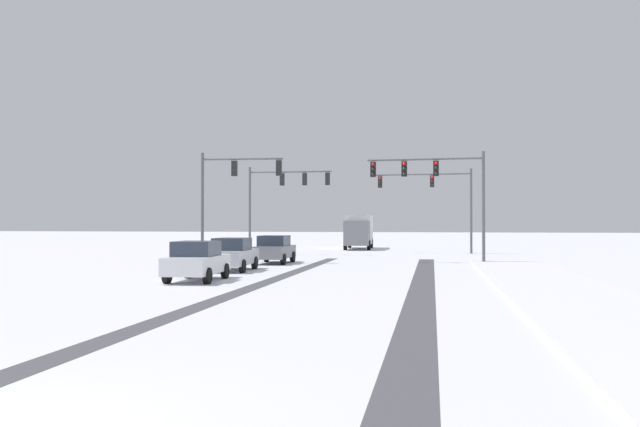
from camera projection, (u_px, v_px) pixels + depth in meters
wheel_track_left_lane at (422, 289)px, 22.76m from camera, size 0.93×37.56×0.01m
wheel_track_right_lane at (255, 286)px, 23.81m from camera, size 0.72×37.56×0.01m
sidewalk_kerb_right at (571, 296)px, 20.27m from camera, size 4.00×37.56×0.12m
traffic_signal_far_right at (436, 192)px, 49.46m from camera, size 7.42×0.56×6.50m
traffic_signal_near_left at (230, 185)px, 37.75m from camera, size 4.92×0.58×6.50m
traffic_signal_far_left at (282, 190)px, 47.38m from camera, size 6.27×0.38×6.50m
traffic_signal_near_right at (436, 181)px, 37.66m from camera, size 6.84×0.54×6.50m
car_grey_lead at (274, 249)px, 37.22m from camera, size 1.86×4.11×1.62m
car_silver_second at (233, 254)px, 31.49m from camera, size 1.99×4.18×1.62m
car_white_third at (197, 261)px, 26.03m from camera, size 2.00×4.18×1.62m
box_truck_delivery at (359, 231)px, 57.47m from camera, size 2.56×7.49×3.02m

